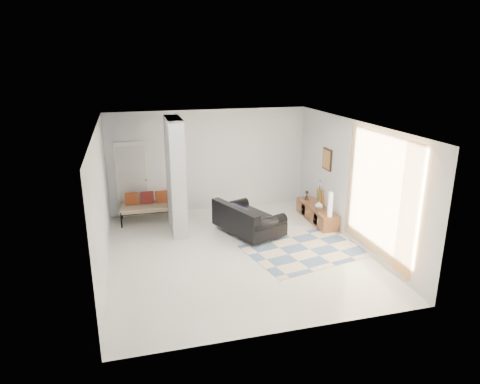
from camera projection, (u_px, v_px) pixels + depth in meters
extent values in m
plane|color=white|center=(237.00, 252.00, 9.47)|extent=(6.00, 6.00, 0.00)
plane|color=white|center=(237.00, 126.00, 8.64)|extent=(6.00, 6.00, 0.00)
plane|color=silver|center=(209.00, 161.00, 11.82)|extent=(6.00, 0.00, 6.00)
plane|color=silver|center=(288.00, 250.00, 6.29)|extent=(6.00, 0.00, 6.00)
plane|color=silver|center=(101.00, 203.00, 8.37)|extent=(0.00, 6.00, 6.00)
plane|color=silver|center=(353.00, 182.00, 9.73)|extent=(0.00, 6.00, 6.00)
cube|color=#B1B6B9|center=(176.00, 176.00, 10.25)|extent=(0.35, 1.20, 2.80)
cube|color=white|center=(133.00, 180.00, 11.37)|extent=(0.85, 0.06, 2.04)
plane|color=gold|center=(379.00, 196.00, 8.64)|extent=(0.00, 2.55, 2.55)
cube|color=#39250F|center=(327.00, 159.00, 10.86)|extent=(0.04, 0.45, 0.55)
cube|color=brown|center=(317.00, 214.00, 11.25)|extent=(0.45, 1.76, 0.40)
cube|color=#39250F|center=(316.00, 219.00, 10.83)|extent=(0.02, 0.23, 0.28)
cube|color=#39250F|center=(303.00, 209.00, 11.55)|extent=(0.02, 0.23, 0.28)
cube|color=#EFA046|center=(320.00, 196.00, 11.40)|extent=(0.09, 0.32, 0.40)
cube|color=silver|center=(320.00, 209.00, 10.78)|extent=(0.04, 0.10, 0.12)
cylinder|color=silver|center=(254.00, 245.00, 9.72)|extent=(0.05, 0.05, 0.10)
cylinder|color=silver|center=(218.00, 226.00, 10.83)|extent=(0.05, 0.05, 0.10)
cylinder|color=silver|center=(281.00, 236.00, 10.19)|extent=(0.05, 0.05, 0.10)
cylinder|color=silver|center=(244.00, 219.00, 11.30)|extent=(0.05, 0.05, 0.10)
cube|color=black|center=(248.00, 223.00, 10.45)|extent=(1.58, 1.96, 0.30)
cube|color=black|center=(235.00, 214.00, 10.11)|extent=(0.82, 1.65, 0.36)
cylinder|color=black|center=(268.00, 223.00, 9.82)|extent=(1.00, 0.62, 0.28)
cylinder|color=black|center=(231.00, 206.00, 10.93)|extent=(1.00, 0.62, 0.28)
cube|color=black|center=(239.00, 212.00, 10.18)|extent=(0.36, 0.63, 0.31)
cylinder|color=black|center=(121.00, 220.00, 10.76)|extent=(0.04, 0.04, 0.40)
cylinder|color=black|center=(187.00, 215.00, 11.14)|extent=(0.04, 0.04, 0.40)
cylinder|color=black|center=(122.00, 212.00, 11.39)|extent=(0.04, 0.04, 0.40)
cylinder|color=black|center=(184.00, 207.00, 11.77)|extent=(0.04, 0.04, 0.40)
cube|color=beige|center=(154.00, 207.00, 11.21)|extent=(1.69, 0.73, 0.12)
cube|color=#943B1B|center=(132.00, 199.00, 11.16)|extent=(0.34, 0.17, 0.33)
cube|color=maroon|center=(147.00, 198.00, 11.25)|extent=(0.34, 0.17, 0.33)
cube|color=#943B1B|center=(162.00, 196.00, 11.34)|extent=(0.34, 0.17, 0.33)
cube|color=beige|center=(309.00, 249.00, 9.58)|extent=(3.03, 2.34, 0.01)
cylinder|color=silver|center=(330.00, 204.00, 10.40)|extent=(0.11, 0.11, 0.61)
imported|color=white|center=(319.00, 205.00, 10.97)|extent=(0.23, 0.23, 0.21)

